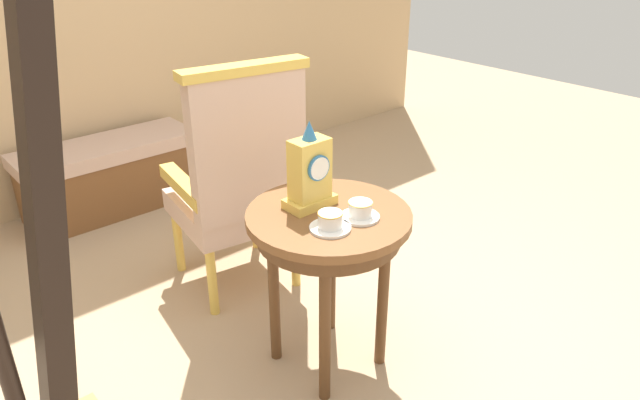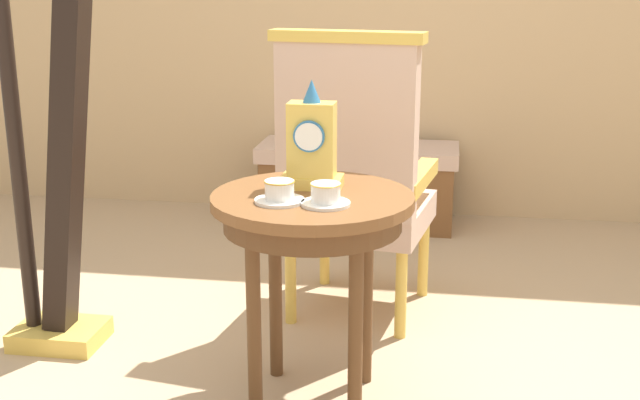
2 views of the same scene
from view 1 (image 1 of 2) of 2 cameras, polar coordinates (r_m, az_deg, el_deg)
The scene contains 8 objects.
ground_plane at distance 2.52m, azimuth 0.07°, elevation -15.89°, with size 10.00×10.00×0.00m, color tan.
side_table at distance 2.21m, azimuth 0.84°, elevation -3.29°, with size 0.62×0.62×0.69m.
teacup_left at distance 2.05m, azimuth 1.00°, elevation -2.14°, with size 0.15×0.15×0.07m.
teacup_right at distance 2.12m, azimuth 3.91°, elevation -1.05°, with size 0.14×0.14×0.07m.
mantel_clock at distance 2.16m, azimuth -0.98°, elevation 2.62°, with size 0.19×0.11×0.34m.
armchair at distance 2.72m, azimuth -7.79°, elevation 2.10°, with size 0.62×0.61×1.14m.
harp at distance 1.98m, azimuth -26.24°, elevation -6.19°, with size 0.40×0.24×1.79m.
window_bench at distance 3.86m, azimuth -19.59°, elevation 2.23°, with size 1.07×0.40×0.44m.
Camera 1 is at (-1.24, -1.41, 1.69)m, focal length 33.06 mm.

